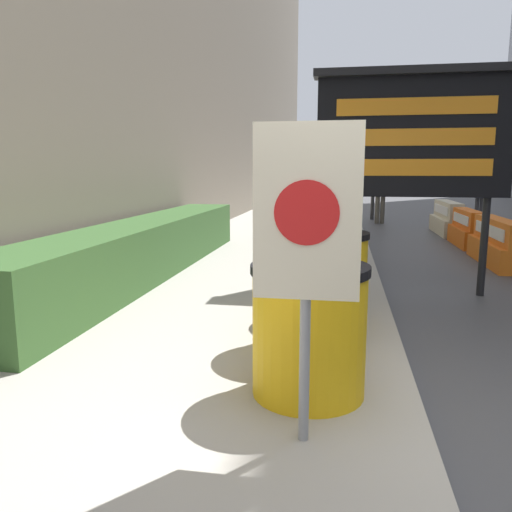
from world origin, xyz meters
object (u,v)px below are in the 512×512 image
(jersey_barrier_orange_far, at_px, (467,230))
(barrel_drum_foreground, at_px, (309,330))
(message_board, at_px, (412,135))
(traffic_light_near_curb, at_px, (375,131))
(jersey_barrier_cream, at_px, (447,219))
(barrel_drum_middle, at_px, (310,296))
(barrel_drum_back, at_px, (329,275))
(pedestrian_worker, at_px, (480,192))
(jersey_barrier_orange_near, at_px, (498,244))
(pedestrian_passerby, at_px, (381,190))
(warning_sign, at_px, (307,234))

(jersey_barrier_orange_far, bearing_deg, barrel_drum_foreground, -109.44)
(message_board, xyz_separation_m, traffic_light_near_curb, (0.14, 10.46, 0.81))
(barrel_drum_foreground, bearing_deg, jersey_barrier_cream, 74.35)
(message_board, bearing_deg, jersey_barrier_orange_far, 68.15)
(barrel_drum_foreground, bearing_deg, barrel_drum_middle, 93.31)
(barrel_drum_foreground, distance_m, message_board, 4.19)
(barrel_drum_middle, xyz_separation_m, barrel_drum_back, (0.14, 0.91, 0.00))
(jersey_barrier_orange_far, height_order, jersey_barrier_cream, jersey_barrier_cream)
(message_board, bearing_deg, pedestrian_worker, 71.07)
(message_board, height_order, jersey_barrier_orange_near, message_board)
(barrel_drum_back, relative_size, pedestrian_passerby, 0.51)
(barrel_drum_middle, relative_size, traffic_light_near_curb, 0.22)
(barrel_drum_middle, distance_m, pedestrian_worker, 14.05)
(barrel_drum_middle, xyz_separation_m, jersey_barrier_cream, (3.05, 9.80, -0.23))
(warning_sign, bearing_deg, barrel_drum_middle, 92.52)
(barrel_drum_middle, bearing_deg, barrel_drum_foreground, -86.69)
(jersey_barrier_orange_near, bearing_deg, traffic_light_near_curb, 102.47)
(barrel_drum_back, distance_m, pedestrian_passerby, 11.31)
(message_board, bearing_deg, pedestrian_passerby, 88.11)
(barrel_drum_foreground, bearing_deg, traffic_light_near_curb, 85.03)
(jersey_barrier_orange_near, xyz_separation_m, jersey_barrier_orange_far, (0.00, 2.28, -0.00))
(barrel_drum_back, bearing_deg, traffic_light_near_curb, 84.69)
(barrel_drum_foreground, relative_size, traffic_light_near_curb, 0.22)
(message_board, height_order, traffic_light_near_curb, traffic_light_near_curb)
(barrel_drum_back, distance_m, jersey_barrier_orange_near, 5.28)
(traffic_light_near_curb, height_order, pedestrian_passerby, traffic_light_near_curb)
(warning_sign, bearing_deg, pedestrian_passerby, 84.22)
(message_board, xyz_separation_m, pedestrian_passerby, (0.31, 9.30, -1.09))
(jersey_barrier_cream, bearing_deg, pedestrian_passerby, 124.36)
(pedestrian_worker, xyz_separation_m, pedestrian_passerby, (-3.26, -1.10, 0.10))
(jersey_barrier_orange_far, bearing_deg, barrel_drum_middle, -111.92)
(barrel_drum_middle, relative_size, message_board, 0.30)
(barrel_drum_middle, xyz_separation_m, warning_sign, (0.07, -1.55, 0.74))
(barrel_drum_middle, bearing_deg, jersey_barrier_orange_near, 60.11)
(message_board, relative_size, jersey_barrier_orange_near, 1.37)
(message_board, bearing_deg, jersey_barrier_orange_near, 52.43)
(message_board, relative_size, jersey_barrier_orange_far, 1.72)
(jersey_barrier_orange_near, distance_m, traffic_light_near_curb, 8.58)
(barrel_drum_middle, bearing_deg, pedestrian_passerby, 83.17)
(pedestrian_worker, bearing_deg, barrel_drum_foreground, -175.90)
(traffic_light_near_curb, bearing_deg, jersey_barrier_cream, -63.24)
(traffic_light_near_curb, bearing_deg, barrel_drum_middle, -95.53)
(barrel_drum_middle, height_order, jersey_barrier_cream, barrel_drum_middle)
(jersey_barrier_cream, relative_size, traffic_light_near_curb, 0.54)
(traffic_light_near_curb, bearing_deg, barrel_drum_back, -95.31)
(message_board, height_order, pedestrian_passerby, message_board)
(barrel_drum_foreground, distance_m, jersey_barrier_cream, 11.12)
(barrel_drum_back, height_order, pedestrian_worker, pedestrian_worker)
(pedestrian_passerby, bearing_deg, jersey_barrier_orange_far, 138.94)
(warning_sign, distance_m, message_board, 4.58)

